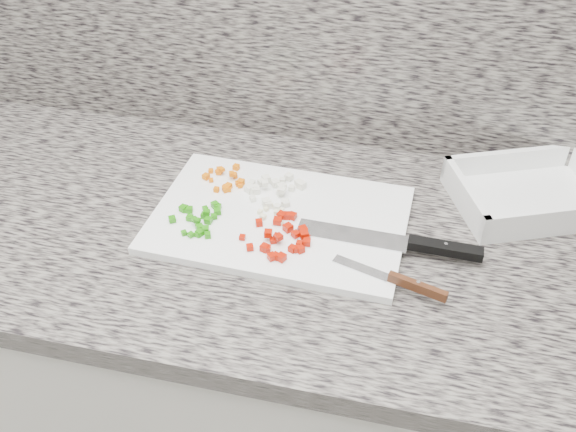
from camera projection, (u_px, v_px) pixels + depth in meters
cabinet at (261, 387)px, 1.42m from camera, size 3.92×0.62×0.86m
countertop at (254, 232)px, 1.13m from camera, size 3.96×0.64×0.04m
cutting_board at (279, 219)px, 1.12m from camera, size 0.44×0.31×0.01m
carrot_pile at (226, 179)px, 1.19m from camera, size 0.08×0.09×0.02m
onion_pile at (272, 189)px, 1.16m from camera, size 0.11×0.11×0.02m
green_pepper_pile at (200, 218)px, 1.10m from camera, size 0.09×0.10×0.02m
red_pepper_pile at (284, 236)px, 1.06m from camera, size 0.12×0.12×0.02m
garlic_pile at (274, 214)px, 1.11m from camera, size 0.05×0.05×0.01m
chef_knife at (412, 244)px, 1.05m from camera, size 0.31×0.05×0.02m
paring_knife at (403, 282)px, 0.98m from camera, size 0.18×0.07×0.02m
tray at (530, 195)px, 1.15m from camera, size 0.32×0.28×0.05m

